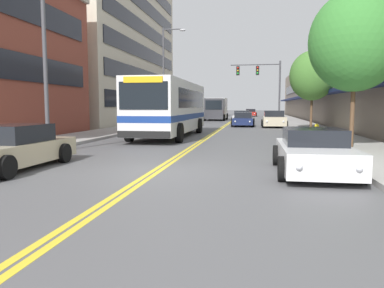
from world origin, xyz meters
TOP-DOWN VIEW (x-y plane):
  - ground_plane at (0.00, 37.00)m, footprint 240.00×240.00m
  - sidewalk_left at (-7.10, 37.00)m, footprint 3.19×106.00m
  - sidewalk_right at (7.10, 37.00)m, footprint 3.19×106.00m
  - centre_line at (0.00, 37.00)m, footprint 0.34×106.00m
  - office_tower_left at (-14.92, 29.78)m, footprint 12.08×25.97m
  - storefront_row_right at (12.92, 37.00)m, footprint 9.10×68.00m
  - city_bus at (-2.31, 12.14)m, footprint 2.93×11.23m
  - car_beige_parked_left_near at (-4.26, -0.32)m, footprint 1.98×4.80m
  - car_charcoal_parked_left_mid at (-4.38, 32.81)m, footprint 2.07×4.55m
  - car_white_parked_right_foreground at (4.35, 0.42)m, footprint 2.06×4.32m
  - car_champagne_parked_right_mid at (4.41, 23.62)m, footprint 2.17×4.66m
  - car_red_moving_lead at (2.00, 58.21)m, footprint 2.18×4.41m
  - car_silver_moving_second at (1.31, 31.98)m, footprint 2.14×4.35m
  - car_navy_moving_third at (1.71, 24.26)m, footprint 2.05×4.20m
  - box_truck at (-2.22, 38.56)m, footprint 2.67×6.73m
  - traffic_signal_mast at (3.49, 29.42)m, footprint 5.11×0.38m
  - street_lamp_left_near at (-5.03, 3.40)m, footprint 1.93×0.28m
  - street_lamp_left_far at (-5.04, 22.51)m, footprint 2.10×0.28m
  - street_tree_right_near at (6.66, 5.99)m, footprint 3.65×3.65m
  - street_tree_right_mid at (6.81, 18.36)m, footprint 3.27×3.27m
  - fire_hydrant at (5.95, 10.20)m, footprint 0.33×0.25m

SIDE VIEW (x-z plane):
  - ground_plane at x=0.00m, z-range 0.00..0.00m
  - centre_line at x=0.00m, z-range 0.00..0.01m
  - sidewalk_left at x=-7.10m, z-range 0.00..0.15m
  - sidewalk_right at x=7.10m, z-range 0.00..0.15m
  - fire_hydrant at x=5.95m, z-range 0.14..0.92m
  - car_white_parked_right_foreground at x=4.35m, z-range -0.04..1.19m
  - car_charcoal_parked_left_mid at x=-4.38m, z-range -0.03..1.21m
  - car_beige_parked_left_near at x=-4.26m, z-range -0.05..1.24m
  - car_navy_moving_third at x=1.71m, z-range -0.04..1.24m
  - car_silver_moving_second at x=1.31m, z-range -0.05..1.28m
  - car_red_moving_lead at x=2.00m, z-range -0.04..1.27m
  - car_champagne_parked_right_mid at x=4.41m, z-range -0.06..1.38m
  - box_truck at x=-2.22m, z-range 0.09..2.96m
  - city_bus at x=-2.31m, z-range 0.21..3.46m
  - storefront_row_right at x=12.92m, z-range 0.00..7.62m
  - street_tree_right_mid at x=6.81m, z-range 1.19..6.88m
  - street_lamp_left_near at x=-5.03m, z-range 0.68..7.76m
  - street_tree_right_near at x=6.66m, z-range 1.27..7.56m
  - traffic_signal_mast at x=3.49m, z-range 1.33..7.76m
  - street_lamp_left_far at x=-5.04m, z-range 0.74..9.40m
  - office_tower_left at x=-14.92m, z-range 0.00..22.32m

